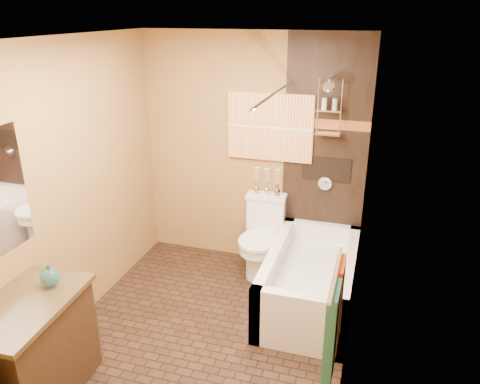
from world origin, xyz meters
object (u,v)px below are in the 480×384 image
at_px(bathtub, 310,284).
at_px(vanity, 32,351).
at_px(toilet, 262,237).
at_px(sunset_painting, 270,127).

distance_m(bathtub, vanity, 2.46).
bearing_deg(bathtub, vanity, -134.58).
xyz_separation_m(bathtub, toilet, (-0.60, 0.45, 0.20)).
xyz_separation_m(sunset_painting, bathtub, (0.60, -0.73, -1.33)).
xyz_separation_m(toilet, vanity, (-1.12, -2.20, -0.01)).
bearing_deg(vanity, toilet, 59.50).
relative_size(sunset_painting, bathtub, 0.60).
distance_m(sunset_painting, vanity, 2.95).
bearing_deg(bathtub, sunset_painting, 129.66).
distance_m(sunset_painting, bathtub, 1.63).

